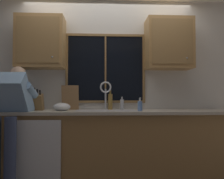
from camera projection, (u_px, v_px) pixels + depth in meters
The scene contains 21 objects.
back_wall at pixel (108, 85), 3.41m from camera, with size 5.77×0.12×2.55m, color silver.
window_glass at pixel (105, 68), 3.35m from camera, with size 1.10×0.02×0.95m, color black.
window_frame_top at pixel (106, 35), 3.36m from camera, with size 1.17×0.02×0.04m, color olive.
window_frame_bottom at pixel (105, 102), 3.32m from camera, with size 1.17×0.02×0.04m, color olive.
window_frame_left at pixel (67, 68), 3.31m from camera, with size 0.04×0.02×0.95m, color olive.
window_frame_right at pixel (144, 68), 3.37m from camera, with size 0.04×0.02×0.95m, color olive.
window_mullion_center at pixel (106, 68), 3.34m from camera, with size 0.02×0.02×0.95m, color olive.
lower_cabinet_run at pixel (109, 146), 3.03m from camera, with size 3.37×0.58×0.88m, color #A07744.
countertop at pixel (109, 112), 3.03m from camera, with size 3.43×0.62×0.04m, color beige.
dishwasher_front at pixel (35, 151), 2.68m from camera, with size 0.60×0.02×0.74m, color white.
upper_cabinet_left at pixel (41, 43), 3.16m from camera, with size 0.65×0.36×0.72m.
upper_cabinet_right at pixel (169, 44), 3.24m from camera, with size 0.65×0.36×0.72m.
sink at pixel (106, 118), 3.03m from camera, with size 0.80×0.46×0.21m.
faucet at pixel (106, 92), 3.23m from camera, with size 0.18×0.09×0.40m.
person_standing at pixel (9, 110), 2.70m from camera, with size 0.53×0.71×1.50m.
knife_block at pixel (38, 102), 3.05m from camera, with size 0.12×0.18×0.32m.
cutting_board at pixel (70, 98), 3.23m from camera, with size 0.24×0.02×0.35m, color #997047.
mixing_bowl at pixel (62, 107), 2.96m from camera, with size 0.22×0.22×0.11m, color silver.
soap_dispenser at pixel (140, 106), 2.93m from camera, with size 0.06×0.07×0.18m.
bottle_green_glass at pixel (110, 101), 3.25m from camera, with size 0.07×0.07×0.29m.
bottle_tall_clear at pixel (122, 104), 3.24m from camera, with size 0.06×0.06×0.19m.
Camera 1 is at (-0.10, -3.35, 1.10)m, focal length 36.39 mm.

